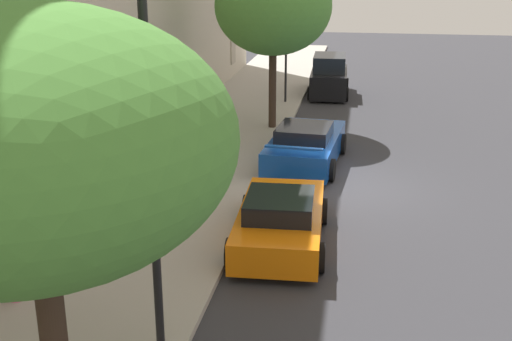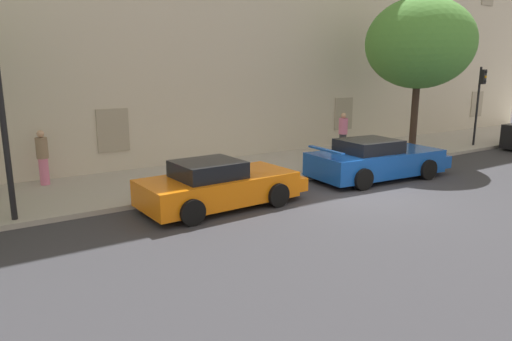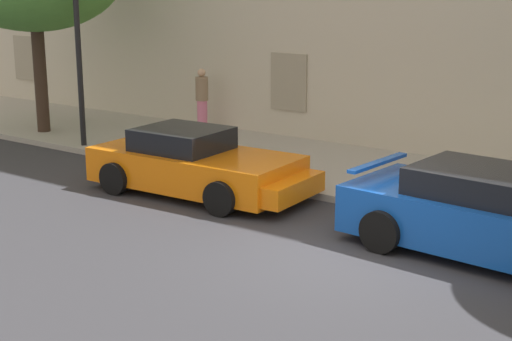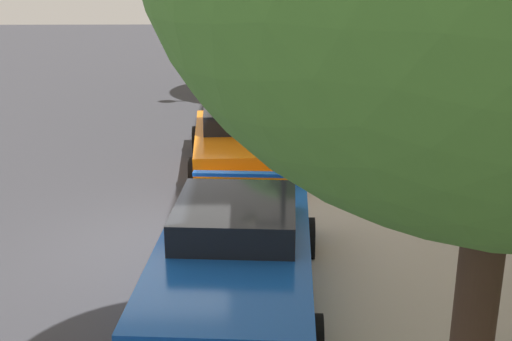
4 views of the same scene
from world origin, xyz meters
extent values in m
plane|color=#333338|center=(0.00, 0.00, 0.00)|extent=(80.00, 80.00, 0.00)
cube|color=#A8A399|center=(0.00, 4.54, 0.07)|extent=(60.00, 4.33, 0.14)
cube|color=#9E937F|center=(-5.45, 6.68, 1.60)|extent=(1.10, 0.06, 1.50)
cube|color=#9E937F|center=(5.45, 6.68, 1.60)|extent=(1.10, 0.06, 1.50)
cube|color=#9E937F|center=(16.35, 6.68, 1.60)|extent=(1.10, 0.06, 1.50)
cube|color=orange|center=(-4.20, 1.36, 0.52)|extent=(4.31, 2.07, 0.70)
cube|color=black|center=(-4.52, 1.35, 1.09)|extent=(1.76, 1.58, 0.44)
cube|color=orange|center=(-2.34, 1.44, 0.43)|extent=(1.34, 1.79, 0.38)
cylinder|color=black|center=(-2.93, 2.36, 0.33)|extent=(0.67, 0.27, 0.66)
cylinder|color=black|center=(-2.85, 0.48, 0.33)|extent=(0.67, 0.27, 0.66)
cylinder|color=black|center=(-5.55, 2.25, 0.33)|extent=(0.67, 0.27, 0.66)
cylinder|color=black|center=(-5.47, 0.36, 0.33)|extent=(0.67, 0.27, 0.66)
cube|color=#144CB2|center=(1.91, 1.35, 0.56)|extent=(4.78, 2.35, 0.78)
cube|color=black|center=(1.56, 1.38, 1.16)|extent=(1.97, 1.74, 0.42)
cube|color=#144CB2|center=(3.95, 1.20, 0.46)|extent=(1.53, 1.95, 0.43)
cube|color=#144CB2|center=(-0.22, 1.51, 1.17)|extent=(0.29, 1.72, 0.06)
cylinder|color=black|center=(3.42, 2.25, 0.34)|extent=(0.70, 0.29, 0.69)
cylinder|color=black|center=(3.27, 0.24, 0.34)|extent=(0.70, 0.29, 0.69)
cylinder|color=black|center=(0.55, 2.46, 0.34)|extent=(0.70, 0.29, 0.69)
cylinder|color=black|center=(0.40, 0.46, 0.34)|extent=(0.70, 0.29, 0.69)
cube|color=black|center=(12.87, 1.26, 0.65)|extent=(4.05, 1.82, 1.10)
cube|color=#1E232B|center=(12.87, 1.26, 1.58)|extent=(2.44, 1.56, 0.75)
cylinder|color=black|center=(14.04, 2.15, 0.32)|extent=(0.65, 0.22, 0.65)
cylinder|color=black|center=(14.09, 0.46, 0.32)|extent=(0.65, 0.22, 0.65)
cylinder|color=black|center=(11.64, 2.07, 0.32)|extent=(0.65, 0.22, 0.65)
cylinder|color=black|center=(11.70, 0.38, 0.32)|extent=(0.65, 0.22, 0.65)
ellipsoid|color=#4C8C38|center=(-11.35, 3.33, 4.43)|extent=(4.76, 4.76, 3.13)
cylinder|color=#38281E|center=(5.93, 3.02, 1.79)|extent=(0.29, 0.29, 3.29)
ellipsoid|color=#4C8C38|center=(5.93, 3.02, 4.69)|extent=(4.29, 4.29, 3.59)
cylinder|color=black|center=(10.49, 3.08, 1.96)|extent=(0.10, 0.10, 3.63)
cube|color=black|center=(10.49, 2.94, 3.32)|extent=(0.22, 0.20, 0.66)
sphere|color=black|center=(10.49, 2.83, 3.53)|extent=(0.12, 0.12, 0.12)
sphere|color=orange|center=(10.49, 2.83, 3.32)|extent=(0.12, 0.12, 0.12)
sphere|color=black|center=(10.49, 2.83, 3.11)|extent=(0.12, 0.12, 0.12)
cylinder|color=black|center=(-9.06, 2.73, 3.21)|extent=(0.14, 0.14, 6.15)
cylinder|color=pink|center=(-7.86, 6.00, 0.56)|extent=(0.36, 0.36, 0.84)
cylinder|color=#8C7259|center=(-7.86, 6.00, 1.30)|extent=(0.45, 0.45, 0.65)
sphere|color=tan|center=(-7.86, 6.00, 1.75)|extent=(0.22, 0.22, 0.22)
cylinder|color=#333338|center=(3.58, 4.72, 0.57)|extent=(0.31, 0.31, 0.86)
cylinder|color=pink|center=(3.58, 4.72, 1.34)|extent=(0.39, 0.39, 0.67)
sphere|color=tan|center=(3.58, 4.72, 1.79)|extent=(0.22, 0.22, 0.22)
camera|label=1|loc=(-17.80, -0.35, 6.41)|focal=44.87mm
camera|label=2|loc=(-9.92, -9.30, 3.71)|focal=32.13mm
camera|label=3|loc=(5.37, -9.83, 4.18)|focal=52.69mm
camera|label=4|loc=(9.66, 1.48, 4.43)|focal=44.98mm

